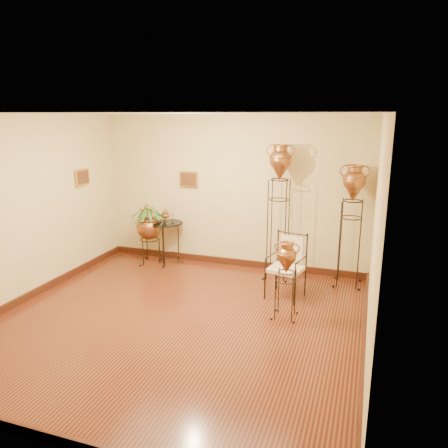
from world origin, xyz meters
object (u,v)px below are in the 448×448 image
(amphora_mid, at_px, (351,225))
(planter_urn, at_px, (149,225))
(amphora_tall, at_px, (279,211))
(armchair, at_px, (286,267))
(side_table, at_px, (168,242))

(amphora_mid, relative_size, planter_urn, 1.51)
(amphora_tall, xyz_separation_m, planter_urn, (-2.48, -0.01, -0.44))
(amphora_mid, bearing_deg, planter_urn, -178.94)
(armchair, bearing_deg, amphora_mid, 56.27)
(side_table, bearing_deg, planter_urn, -169.32)
(amphora_tall, relative_size, amphora_mid, 1.15)
(amphora_tall, xyz_separation_m, side_table, (-2.12, 0.06, -0.77))
(side_table, bearing_deg, amphora_tall, -1.52)
(armchair, bearing_deg, side_table, 172.96)
(side_table, bearing_deg, armchair, -19.47)
(planter_urn, bearing_deg, amphora_tall, 0.29)
(amphora_mid, xyz_separation_m, planter_urn, (-3.67, -0.07, -0.27))
(amphora_tall, distance_m, armchair, 1.10)
(amphora_mid, relative_size, side_table, 1.98)
(planter_urn, xyz_separation_m, side_table, (0.36, 0.07, -0.33))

